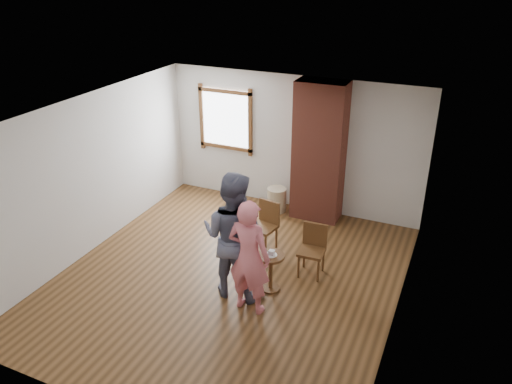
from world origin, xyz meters
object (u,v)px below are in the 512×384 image
stoneware_crock (277,200)px  side_table (271,266)px  person_pink (249,257)px  dining_chair_left (266,223)px  man (233,235)px  dining_chair_right (313,247)px

stoneware_crock → side_table: bearing=-70.3°
stoneware_crock → person_pink: bearing=-75.5°
dining_chair_left → man: 1.39m
stoneware_crock → side_table: 2.55m
person_pink → man: bearing=-33.6°
stoneware_crock → man: bearing=-81.7°
man → person_pink: size_ratio=1.13×
dining_chair_right → side_table: (-0.42, -0.68, -0.06)m
dining_chair_right → side_table: bearing=-125.0°
stoneware_crock → person_pink: person_pink is taller
man → person_pink: (0.37, -0.26, -0.11)m
stoneware_crock → man: 2.78m
man → dining_chair_right: bearing=-135.4°
dining_chair_right → side_table: dining_chair_right is taller
dining_chair_right → man: bearing=-136.5°
dining_chair_left → side_table: size_ratio=1.42×
stoneware_crock → person_pink: 3.08m
dining_chair_left → dining_chair_right: dining_chair_left is taller
stoneware_crock → person_pink: (0.75, -2.93, 0.61)m
dining_chair_right → person_pink: (-0.53, -1.21, 0.39)m
stoneware_crock → dining_chair_left: dining_chair_left is taller
side_table → dining_chair_left: bearing=116.6°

